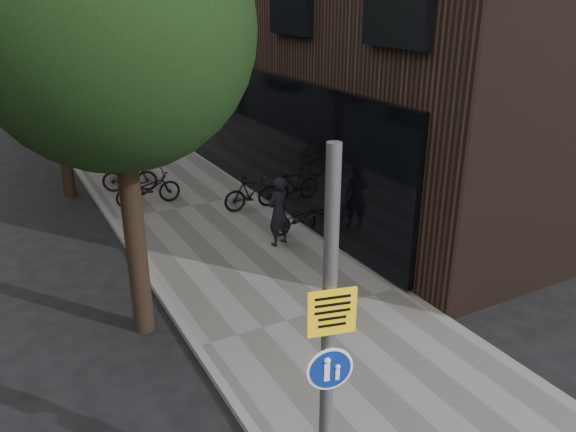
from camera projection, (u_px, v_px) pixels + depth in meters
sidewalk at (191, 207)px, 16.12m from camera, size 4.50×60.00×0.12m
curb_edge at (112, 221)px, 15.12m from camera, size 0.15×60.00×0.13m
street_tree_near at (116, 40)px, 8.65m from camera, size 4.40×4.40×7.50m
street_tree_mid at (46, 19)px, 15.59m from camera, size 5.00×5.00×7.80m
street_tree_far at (18, 11)px, 22.93m from camera, size 5.00×5.00×7.80m
signpost at (328, 347)px, 5.85m from camera, size 0.50×0.15×4.41m
pedestrian at (279, 211)px, 13.31m from camera, size 0.71×0.58×1.70m
parked_bike_facade_near at (300, 218)px, 14.10m from camera, size 1.62×0.81×0.82m
parked_bike_facade_far at (252, 193)px, 15.65m from camera, size 1.66×0.54×0.98m
parked_bike_curb_near at (148, 189)px, 15.98m from camera, size 1.87×0.67×0.98m
parked_bike_curb_far at (129, 176)px, 17.08m from camera, size 1.72×1.04×1.00m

